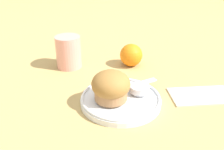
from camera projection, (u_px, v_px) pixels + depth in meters
The scene contains 9 objects.
ground_plane at pixel (120, 100), 0.62m from camera, with size 3.00×3.00×0.00m, color tan.
plate at pixel (122, 99), 0.61m from camera, with size 0.20×0.20×0.02m.
muffin at pixel (111, 86), 0.58m from camera, with size 0.09×0.09×0.07m.
cream_ramekin at pixel (140, 88), 0.62m from camera, with size 0.05×0.05×0.02m.
berry_pair at pixel (114, 85), 0.64m from camera, with size 0.02×0.01×0.01m.
butter_knife at pixel (128, 87), 0.64m from camera, with size 0.17×0.08×0.00m.
orange_fruit at pixel (131, 55), 0.79m from camera, with size 0.07×0.07×0.07m.
juice_glass at pixel (69, 52), 0.77m from camera, with size 0.08×0.08×0.10m.
folded_napkin at pixel (202, 95), 0.64m from camera, with size 0.16×0.09×0.01m.
Camera 1 is at (-0.07, -0.52, 0.34)m, focal length 40.00 mm.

